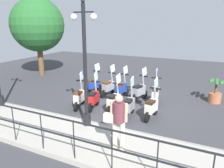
# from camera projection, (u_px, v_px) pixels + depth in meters

# --- Properties ---
(ground_plane) EXTENTS (28.00, 28.00, 0.00)m
(ground_plane) POSITION_uv_depth(u_px,v_px,m) (120.00, 106.00, 9.57)
(ground_plane) COLOR #38383D
(promenade_walkway) EXTENTS (2.20, 20.00, 0.15)m
(promenade_walkway) POSITION_uv_depth(u_px,v_px,m) (80.00, 138.00, 6.82)
(promenade_walkway) COLOR #A39E93
(promenade_walkway) RESTS_ON ground_plane
(fence_railing) EXTENTS (0.04, 16.03, 1.07)m
(fence_railing) POSITION_uv_depth(u_px,v_px,m) (57.00, 128.00, 5.69)
(fence_railing) COLOR black
(fence_railing) RESTS_ON promenade_walkway
(lamp_post_near) EXTENTS (0.26, 0.90, 4.07)m
(lamp_post_near) POSITION_uv_depth(u_px,v_px,m) (85.00, 74.00, 7.05)
(lamp_post_near) COLOR black
(lamp_post_near) RESTS_ON promenade_walkway
(pedestrian_with_bag) EXTENTS (0.35, 0.64, 1.59)m
(pedestrian_with_bag) POSITION_uv_depth(u_px,v_px,m) (118.00, 118.00, 5.85)
(pedestrian_with_bag) COLOR beige
(pedestrian_with_bag) RESTS_ON promenade_walkway
(tree_large) EXTENTS (3.48, 3.48, 5.12)m
(tree_large) POSITION_uv_depth(u_px,v_px,m) (38.00, 25.00, 14.27)
(tree_large) COLOR brown
(tree_large) RESTS_ON ground_plane
(potted_palm) EXTENTS (1.06, 0.66, 1.05)m
(potted_palm) POSITION_uv_depth(u_px,v_px,m) (215.00, 93.00, 9.92)
(potted_palm) COLOR #9E5B3D
(potted_palm) RESTS_ON ground_plane
(scooter_near_0) EXTENTS (1.23, 0.44, 1.54)m
(scooter_near_0) POSITION_uv_depth(u_px,v_px,m) (152.00, 107.00, 8.23)
(scooter_near_0) COLOR black
(scooter_near_0) RESTS_ON ground_plane
(scooter_near_1) EXTENTS (1.23, 0.44, 1.54)m
(scooter_near_1) POSITION_uv_depth(u_px,v_px,m) (129.00, 105.00, 8.36)
(scooter_near_1) COLOR black
(scooter_near_1) RESTS_ON ground_plane
(scooter_near_2) EXTENTS (1.23, 0.44, 1.54)m
(scooter_near_2) POSITION_uv_depth(u_px,v_px,m) (114.00, 101.00, 8.83)
(scooter_near_2) COLOR black
(scooter_near_2) RESTS_ON ground_plane
(scooter_near_3) EXTENTS (1.23, 0.46, 1.54)m
(scooter_near_3) POSITION_uv_depth(u_px,v_px,m) (94.00, 98.00, 9.15)
(scooter_near_3) COLOR black
(scooter_near_3) RESTS_ON ground_plane
(scooter_near_4) EXTENTS (1.21, 0.51, 1.54)m
(scooter_near_4) POSITION_uv_depth(u_px,v_px,m) (80.00, 97.00, 9.29)
(scooter_near_4) COLOR black
(scooter_near_4) RESTS_ON ground_plane
(scooter_far_0) EXTENTS (1.22, 0.49, 1.54)m
(scooter_far_0) POSITION_uv_depth(u_px,v_px,m) (155.00, 93.00, 9.75)
(scooter_far_0) COLOR black
(scooter_far_0) RESTS_ON ground_plane
(scooter_far_1) EXTENTS (1.20, 0.54, 1.54)m
(scooter_far_1) POSITION_uv_depth(u_px,v_px,m) (140.00, 91.00, 10.15)
(scooter_far_1) COLOR black
(scooter_far_1) RESTS_ON ground_plane
(scooter_far_2) EXTENTS (1.22, 0.49, 1.54)m
(scooter_far_2) POSITION_uv_depth(u_px,v_px,m) (121.00, 88.00, 10.49)
(scooter_far_2) COLOR black
(scooter_far_2) RESTS_ON ground_plane
(scooter_far_3) EXTENTS (1.22, 0.48, 1.54)m
(scooter_far_3) POSITION_uv_depth(u_px,v_px,m) (109.00, 87.00, 10.79)
(scooter_far_3) COLOR black
(scooter_far_3) RESTS_ON ground_plane
(scooter_far_4) EXTENTS (1.20, 0.53, 1.54)m
(scooter_far_4) POSITION_uv_depth(u_px,v_px,m) (93.00, 84.00, 11.15)
(scooter_far_4) COLOR black
(scooter_far_4) RESTS_ON ground_plane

